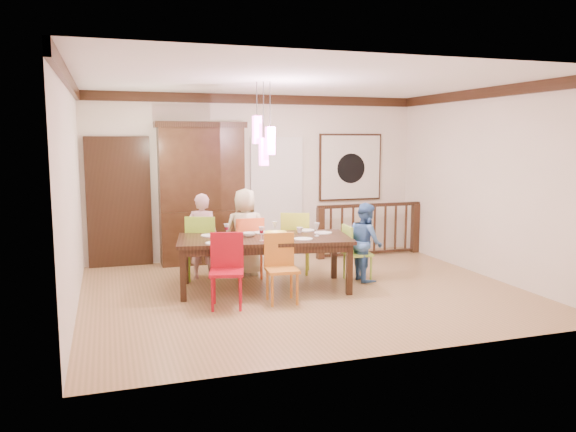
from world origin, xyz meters
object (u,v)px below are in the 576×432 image
object	(u,v)px
chair_end_right	(358,249)
china_hutch	(202,193)
person_far_mid	(245,232)
dining_table	(264,242)
chair_far_left	(203,243)
person_end_right	(366,242)
person_far_left	(202,237)
balustrade	(369,229)

from	to	relation	value
chair_end_right	china_hutch	bearing A→B (deg)	48.33
person_far_mid	dining_table	bearing A→B (deg)	100.50
dining_table	person_far_mid	xyz separation A→B (m)	(-0.06, 0.88, 0.01)
chair_far_left	china_hutch	size ratio (longest dim) A/B	0.41
chair_far_left	person_end_right	bearing A→B (deg)	-176.93
chair_far_left	person_far_left	xyz separation A→B (m)	(-0.01, 0.02, 0.09)
dining_table	chair_far_left	world-z (taller)	chair_far_left
chair_far_left	dining_table	bearing A→B (deg)	153.77
chair_far_left	person_far_left	distance (m)	0.09
person_far_left	balustrade	bearing A→B (deg)	-144.25
person_far_left	person_far_mid	size ratio (longest dim) A/B	0.96
dining_table	chair_end_right	bearing A→B (deg)	11.21
person_end_right	chair_end_right	bearing A→B (deg)	79.23
dining_table	china_hutch	xyz separation A→B (m)	(-0.55, 2.01, 0.53)
balustrade	person_far_mid	distance (m)	2.65
chair_end_right	person_far_left	bearing A→B (deg)	72.75
dining_table	china_hutch	bearing A→B (deg)	114.69
dining_table	person_end_right	distance (m)	1.59
chair_end_right	balustrade	world-z (taller)	balustrade
dining_table	balustrade	bearing A→B (deg)	43.68
person_far_left	chair_far_left	bearing A→B (deg)	141.83
chair_far_left	chair_end_right	size ratio (longest dim) A/B	1.17
chair_end_right	balustrade	size ratio (longest dim) A/B	0.41
china_hutch	person_far_mid	bearing A→B (deg)	-66.76
person_end_right	person_far_left	bearing A→B (deg)	73.09
person_far_mid	chair_far_left	bearing A→B (deg)	11.40
china_hutch	person_end_right	distance (m)	2.99
china_hutch	person_end_right	xyz separation A→B (m)	(2.14, -2.00, -0.62)
person_end_right	person_far_mid	bearing A→B (deg)	64.98
person_far_left	person_end_right	distance (m)	2.48
dining_table	person_end_right	world-z (taller)	person_end_right
chair_end_right	china_hutch	world-z (taller)	china_hutch
chair_end_right	balustrade	bearing A→B (deg)	-28.61
chair_end_right	person_far_mid	distance (m)	1.76
china_hutch	person_far_mid	size ratio (longest dim) A/B	1.76
dining_table	chair_far_left	distance (m)	1.11
dining_table	person_end_right	bearing A→B (deg)	10.06
balustrade	chair_far_left	bearing A→B (deg)	-166.10
chair_far_left	person_end_right	size ratio (longest dim) A/B	0.84
chair_far_left	china_hutch	bearing A→B (deg)	-76.40
chair_far_left	person_far_mid	distance (m)	0.68
chair_end_right	person_end_right	xyz separation A→B (m)	(0.12, -0.03, 0.11)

